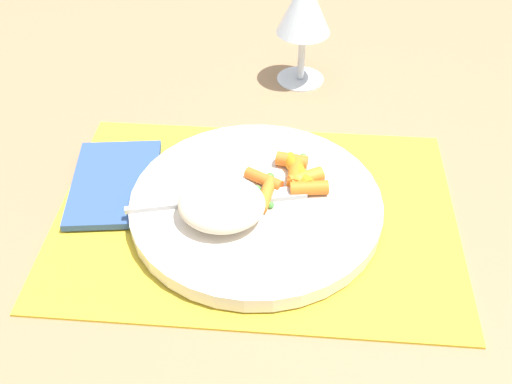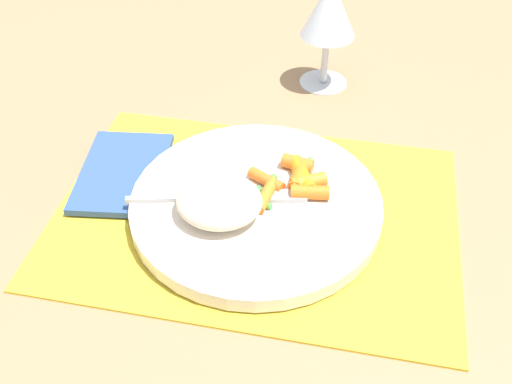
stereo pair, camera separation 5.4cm
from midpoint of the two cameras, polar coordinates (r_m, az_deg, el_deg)
name	(u,v)px [view 2 (the right image)]	position (r m, az deg, el deg)	size (l,w,h in m)	color
ground_plane	(256,215)	(0.65, 2.39, -2.30)	(2.40, 2.40, 0.00)	#997551
placemat	(256,213)	(0.65, 2.39, -2.11)	(0.43, 0.30, 0.01)	gold
plate	(256,205)	(0.64, 2.42, -1.35)	(0.27, 0.27, 0.02)	silver
rice_mound	(219,201)	(0.60, -1.01, -0.94)	(0.09, 0.08, 0.04)	beige
carrot_portion	(295,180)	(0.65, 6.16, 1.07)	(0.09, 0.09, 0.02)	orange
pea_scatter	(286,180)	(0.65, 5.27, 1.06)	(0.07, 0.09, 0.01)	#549041
fork	(236,197)	(0.63, 0.53, -0.61)	(0.19, 0.06, 0.01)	#B8B8B8
wine_glass	(329,11)	(0.82, 8.99, 16.68)	(0.07, 0.07, 0.15)	silver
napkin	(123,172)	(0.70, -10.49, 1.81)	(0.09, 0.14, 0.01)	#33518C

